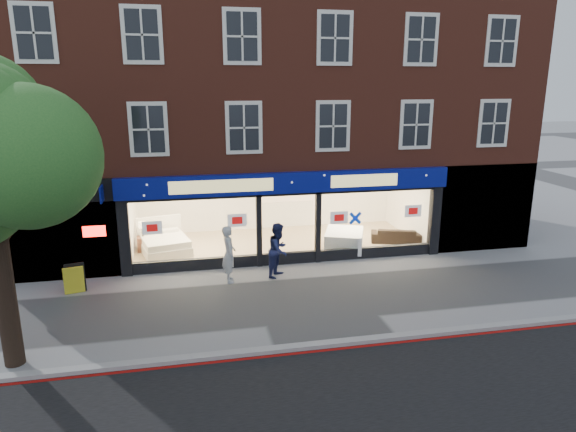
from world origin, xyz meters
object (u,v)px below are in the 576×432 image
object	(u,v)px
sofa	(396,235)
pedestrian_grey	(229,254)
display_bed	(164,243)
pedestrian_blue	(279,250)
mattress_stack	(344,240)
a_board	(75,279)

from	to	relation	value
sofa	pedestrian_grey	bearing A→B (deg)	39.44
display_bed	pedestrian_grey	xyz separation A→B (m)	(2.12, -3.21, 0.50)
display_bed	pedestrian_blue	distance (m)	4.89
display_bed	mattress_stack	world-z (taller)	display_bed
sofa	pedestrian_blue	world-z (taller)	pedestrian_blue
display_bed	pedestrian_blue	xyz separation A→B (m)	(3.76, -3.09, 0.48)
sofa	a_board	size ratio (longest dim) A/B	2.11
pedestrian_blue	mattress_stack	bearing A→B (deg)	-19.47
sofa	pedestrian_blue	bearing A→B (deg)	44.02
pedestrian_grey	mattress_stack	bearing A→B (deg)	-67.22
display_bed	mattress_stack	distance (m)	6.76
mattress_stack	pedestrian_blue	world-z (taller)	pedestrian_blue
a_board	pedestrian_grey	distance (m)	4.71
display_bed	a_board	distance (m)	4.13
display_bed	mattress_stack	xyz separation A→B (m)	(6.68, -1.04, 0.02)
display_bed	a_board	size ratio (longest dim) A/B	2.59
display_bed	pedestrian_grey	world-z (taller)	pedestrian_grey
a_board	pedestrian_blue	bearing A→B (deg)	-12.30
sofa	display_bed	bearing A→B (deg)	14.68
sofa	a_board	world-z (taller)	a_board
display_bed	pedestrian_blue	size ratio (longest dim) A/B	1.31
pedestrian_grey	sofa	bearing A→B (deg)	-72.33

